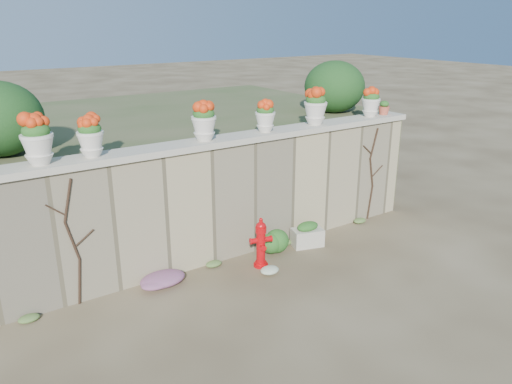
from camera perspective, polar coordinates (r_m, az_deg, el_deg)
ground at (r=7.64m, az=4.15°, el=-11.85°), size 80.00×80.00×0.00m
stone_wall at (r=8.56m, az=-3.09°, el=-0.90°), size 8.00×0.40×2.00m
wall_cap at (r=8.26m, az=-3.22°, el=5.96°), size 8.10×0.52×0.10m
raised_fill at (r=11.31m, az=-11.46°, el=3.75°), size 9.00×6.00×2.00m
back_shrub_right at (r=11.13m, az=8.96°, el=11.81°), size 1.30×1.30×1.10m
vine_left at (r=7.46m, az=-20.16°, el=-5.32°), size 0.60×0.04×1.91m
vine_right at (r=10.35m, az=13.10°, el=2.14°), size 0.60×0.04×1.91m
fire_hydrant at (r=8.29m, az=0.57°, el=-5.79°), size 0.38×0.27×0.86m
planter_box at (r=9.16m, az=5.89°, el=-4.88°), size 0.62×0.46×0.46m
green_shrub at (r=8.75m, az=2.44°, el=-5.61°), size 0.56×0.51×0.53m
magenta_clump at (r=7.98m, az=-10.16°, el=-9.64°), size 0.97×0.65×0.26m
white_flowers at (r=8.25m, az=1.85°, el=-8.65°), size 0.48×0.38×0.17m
urn_pot_0 at (r=7.19m, az=-23.73°, el=5.43°), size 0.42×0.42×0.66m
urn_pot_1 at (r=7.34m, az=-18.40°, el=6.01°), size 0.37×0.37×0.58m
urn_pot_2 at (r=7.98m, az=-5.98°, el=8.04°), size 0.40×0.40×0.62m
urn_pot_3 at (r=8.59m, az=1.06°, el=8.66°), size 0.35×0.35×0.54m
urn_pot_4 at (r=9.25m, az=6.82°, el=9.66°), size 0.42×0.42×0.66m
urn_pot_5 at (r=10.23m, az=13.00°, el=9.97°), size 0.36×0.36×0.57m
terracotta_pot at (r=10.54m, az=14.42°, el=9.24°), size 0.22×0.22×0.27m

